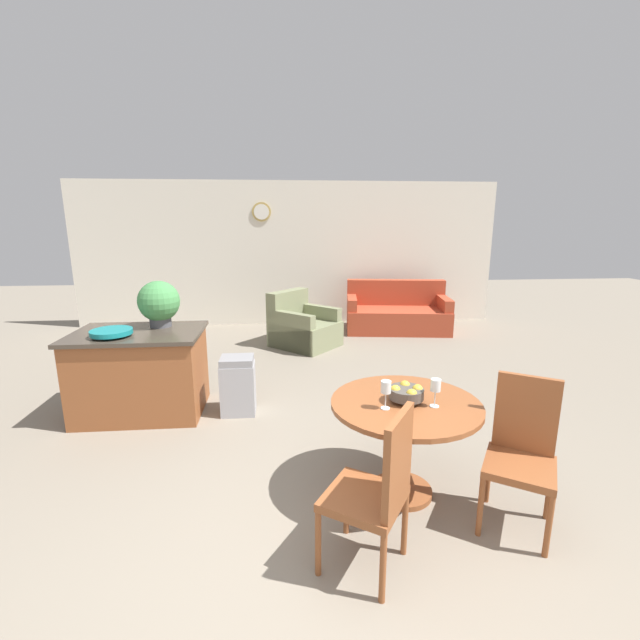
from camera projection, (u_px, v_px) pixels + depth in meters
name	position (u px, v px, depth m)	size (l,w,h in m)	color
ground_plane	(318.00, 596.00, 2.31)	(24.00, 24.00, 0.00)	gray
wall_back	(289.00, 254.00, 8.18)	(8.00, 0.09, 2.70)	silver
dining_table	(405.00, 423.00, 3.06)	(1.06, 1.06, 0.73)	brown
dining_chair_near_left	(378.00, 487.00, 2.37)	(0.58, 0.58, 1.00)	brown
dining_chair_near_right	(522.00, 447.00, 2.79)	(0.58, 0.58, 1.00)	brown
fruit_bowl	(407.00, 392.00, 3.01)	(0.24, 0.24, 0.13)	#4C4742
wine_glass_left	(386.00, 388.00, 2.88)	(0.07, 0.07, 0.20)	silver
wine_glass_right	(436.00, 386.00, 2.91)	(0.07, 0.07, 0.20)	silver
kitchen_island	(141.00, 372.00, 4.43)	(1.28, 0.88, 0.88)	brown
teal_bowl	(111.00, 332.00, 4.13)	(0.39, 0.39, 0.07)	#147A7F
potted_plant	(159.00, 302.00, 4.48)	(0.43, 0.43, 0.49)	#4C4C51
trash_bin	(238.00, 385.00, 4.46)	(0.35, 0.30, 0.61)	#9E9EA3
couch	(397.00, 314.00, 7.85)	(1.93, 1.17, 0.89)	#B24228
armchair	(303.00, 328.00, 6.88)	(1.24, 1.23, 0.87)	#7A7F5B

